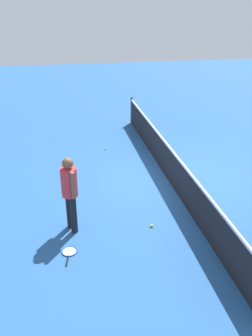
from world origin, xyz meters
name	(u,v)px	position (x,y,z in m)	size (l,w,h in m)	color
ground_plane	(167,178)	(0.00, 0.00, 0.00)	(40.00, 40.00, 0.00)	#265693
court_net	(168,162)	(0.00, 0.00, 0.50)	(10.09, 0.09, 1.07)	#4C4C51
player_near_side	(70,189)	(1.92, -2.74, 1.01)	(0.52, 0.44, 1.70)	black
tennis_racket_near_player	(69,252)	(2.72, -2.85, 0.01)	(0.60, 0.37, 0.03)	blue
tennis_ball_near_player	(106,149)	(-2.40, -1.42, 0.03)	(0.07, 0.07, 0.07)	#C6E033
tennis_ball_midcourt	(152,226)	(2.18, -1.03, 0.03)	(0.07, 0.07, 0.07)	#C6E033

